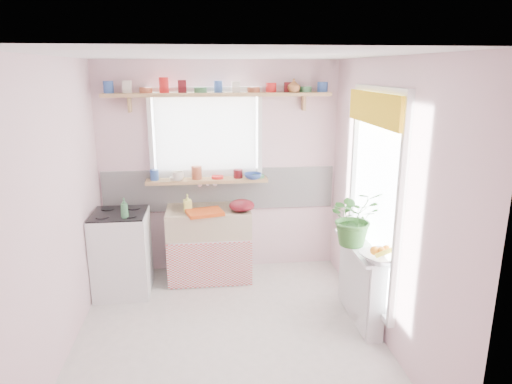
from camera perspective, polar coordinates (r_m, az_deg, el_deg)
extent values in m
plane|color=silver|center=(4.42, -3.39, -17.72)|extent=(3.20, 3.20, 0.00)
plane|color=white|center=(3.71, -4.01, 16.72)|extent=(3.20, 3.20, 0.00)
plane|color=silver|center=(5.43, -4.57, 2.93)|extent=(2.80, 0.00, 2.80)
plane|color=silver|center=(2.41, -1.59, -13.33)|extent=(2.80, 0.00, 2.80)
plane|color=silver|center=(4.07, -23.79, -2.54)|extent=(0.00, 3.20, 3.20)
plane|color=silver|center=(4.19, 15.83, -1.32)|extent=(0.00, 3.20, 3.20)
cube|color=white|center=(5.48, -4.51, 0.34)|extent=(2.74, 0.03, 0.50)
cube|color=pink|center=(5.53, -4.47, -1.67)|extent=(2.74, 0.02, 0.12)
cube|color=white|center=(5.35, -6.28, 7.06)|extent=(1.20, 0.01, 1.00)
cube|color=white|center=(5.29, -6.27, 6.96)|extent=(1.15, 0.02, 0.95)
cube|color=white|center=(4.36, 14.79, -0.58)|extent=(0.01, 1.10, 1.90)
cube|color=yellow|center=(4.19, 14.44, 10.09)|extent=(0.03, 1.20, 0.28)
cube|color=white|center=(5.44, -5.83, -7.88)|extent=(0.85, 0.55, 0.55)
cube|color=#D4403E|center=(5.18, -5.78, -9.09)|extent=(0.95, 0.02, 0.53)
cube|color=beige|center=(5.29, -5.95, -3.64)|extent=(0.95, 0.55, 0.30)
cylinder|color=silver|center=(5.41, -6.11, 1.22)|extent=(0.03, 0.22, 0.03)
cube|color=white|center=(5.22, -16.40, -7.38)|extent=(0.58, 0.58, 0.90)
cube|color=black|center=(5.07, -16.78, -2.62)|extent=(0.56, 0.56, 0.02)
cylinder|color=black|center=(4.96, -18.65, -2.97)|extent=(0.14, 0.14, 0.01)
cylinder|color=black|center=(4.91, -15.46, -2.91)|extent=(0.14, 0.14, 0.01)
cylinder|color=black|center=(5.22, -18.05, -2.03)|extent=(0.14, 0.14, 0.01)
cylinder|color=black|center=(5.17, -15.01, -1.95)|extent=(0.14, 0.14, 0.01)
cube|color=white|center=(4.64, 12.94, -11.08)|extent=(0.15, 0.90, 0.75)
cube|color=white|center=(4.48, 12.86, -6.69)|extent=(0.22, 0.95, 0.03)
cube|color=tan|center=(5.34, -6.11, 1.46)|extent=(1.40, 0.22, 0.04)
cube|color=tan|center=(5.19, -4.72, 12.06)|extent=(2.52, 0.24, 0.04)
cylinder|color=#3359A5|center=(5.28, -17.96, 12.31)|extent=(0.11, 0.11, 0.12)
cylinder|color=silver|center=(5.24, -15.81, 12.46)|extent=(0.11, 0.11, 0.12)
cylinder|color=#A55133|center=(5.22, -13.60, 12.26)|extent=(0.11, 0.11, 0.06)
cylinder|color=red|center=(5.20, -11.42, 12.71)|extent=(0.11, 0.11, 0.12)
cylinder|color=#590F14|center=(5.18, -9.20, 12.80)|extent=(0.11, 0.11, 0.12)
cylinder|color=#3F7F4C|center=(5.18, -6.96, 12.55)|extent=(0.11, 0.11, 0.06)
cylinder|color=#3359A5|center=(5.18, -4.74, 12.94)|extent=(0.11, 0.11, 0.12)
cylinder|color=silver|center=(5.19, -2.52, 12.98)|extent=(0.11, 0.11, 0.12)
cylinder|color=#A55133|center=(5.21, -0.30, 12.67)|extent=(0.11, 0.11, 0.06)
cylinder|color=red|center=(5.24, 1.89, 13.01)|extent=(0.11, 0.11, 0.12)
cylinder|color=#590F14|center=(5.27, 4.06, 12.99)|extent=(0.11, 0.11, 0.12)
cylinder|color=#3F7F4C|center=(5.31, 6.20, 12.63)|extent=(0.11, 0.11, 0.06)
cylinder|color=#3359A5|center=(5.36, 8.31, 12.91)|extent=(0.11, 0.11, 0.12)
cylinder|color=#3359A5|center=(5.35, -12.79, 2.08)|extent=(0.11, 0.11, 0.12)
cylinder|color=silver|center=(5.33, -10.14, 2.17)|extent=(0.11, 0.11, 0.12)
cylinder|color=#A55133|center=(5.33, -7.46, 1.94)|extent=(0.11, 0.11, 0.06)
cylinder|color=red|center=(5.32, -4.80, 2.34)|extent=(0.11, 0.11, 0.12)
cylinder|color=#590F14|center=(5.33, -2.13, 2.41)|extent=(0.11, 0.11, 0.12)
cylinder|color=#3F7F4C|center=(5.36, 0.51, 2.17)|extent=(0.11, 0.11, 0.06)
cube|color=#D24812|center=(5.04, -6.43, -2.56)|extent=(0.44, 0.37, 0.04)
ellipsoid|color=maroon|center=(5.11, -1.79, -1.68)|extent=(0.34, 0.34, 0.13)
imported|color=#366E2C|center=(4.38, 12.23, -3.09)|extent=(0.52, 0.45, 0.55)
imported|color=silver|center=(4.13, 15.29, -7.94)|extent=(0.44, 0.44, 0.08)
imported|color=#2F5D25|center=(4.57, 13.11, -4.48)|extent=(0.14, 0.11, 0.23)
imported|color=#F0F96E|center=(5.15, -8.55, -1.35)|extent=(0.10, 0.10, 0.19)
imported|color=silver|center=(5.27, -9.71, 1.96)|extent=(0.17, 0.17, 0.10)
imported|color=#3253A4|center=(5.30, -0.38, 2.02)|extent=(0.24, 0.24, 0.06)
imported|color=#9E6030|center=(5.22, 4.74, 13.12)|extent=(0.16, 0.16, 0.15)
imported|color=#387146|center=(4.85, -16.14, -1.94)|extent=(0.08, 0.08, 0.21)
sphere|color=orange|center=(4.10, 15.35, -7.16)|extent=(0.08, 0.08, 0.08)
sphere|color=orange|center=(4.15, 15.97, -6.94)|extent=(0.08, 0.08, 0.08)
sphere|color=orange|center=(4.10, 14.59, -7.11)|extent=(0.08, 0.08, 0.08)
cylinder|color=yellow|center=(4.06, 15.88, -7.26)|extent=(0.18, 0.04, 0.10)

